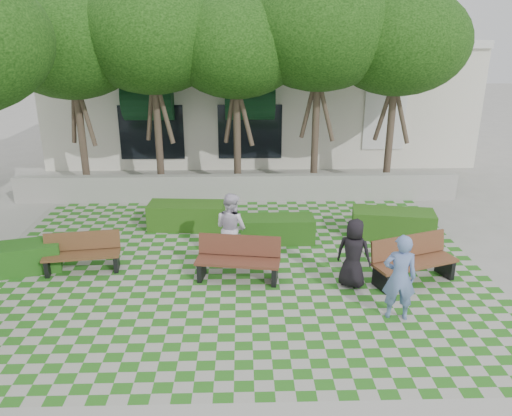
{
  "coord_description": "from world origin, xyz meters",
  "views": [
    {
      "loc": [
        0.17,
        -10.04,
        5.54
      ],
      "look_at": [
        0.5,
        1.5,
        1.4
      ],
      "focal_mm": 35.0,
      "sensor_mm": 36.0,
      "label": 1
    }
  ],
  "objects_px": {
    "hedge_east": "(393,224)",
    "hedge_midleft": "(187,216)",
    "bench_east": "(413,261)",
    "hedge_west": "(17,258)",
    "hedge_midright": "(277,229)",
    "person_white": "(231,228)",
    "bench_west": "(82,253)",
    "bench_mid": "(238,260)",
    "person_blue": "(399,277)",
    "person_dark": "(354,253)"
  },
  "relations": [
    {
      "from": "hedge_east",
      "to": "hedge_midleft",
      "type": "xyz_separation_m",
      "value": [
        -5.86,
        0.84,
        -0.01
      ]
    },
    {
      "from": "bench_east",
      "to": "hedge_west",
      "type": "distance_m",
      "value": 9.4
    },
    {
      "from": "hedge_midright",
      "to": "person_white",
      "type": "height_order",
      "value": "person_white"
    },
    {
      "from": "hedge_midright",
      "to": "person_white",
      "type": "distance_m",
      "value": 1.82
    },
    {
      "from": "bench_west",
      "to": "hedge_midleft",
      "type": "relative_size",
      "value": 0.84
    },
    {
      "from": "bench_west",
      "to": "bench_mid",
      "type": "bearing_deg",
      "value": -15.88
    },
    {
      "from": "bench_mid",
      "to": "hedge_west",
      "type": "xyz_separation_m",
      "value": [
        -5.33,
        0.52,
        -0.14
      ]
    },
    {
      "from": "hedge_east",
      "to": "person_white",
      "type": "relative_size",
      "value": 1.24
    },
    {
      "from": "hedge_east",
      "to": "hedge_midright",
      "type": "height_order",
      "value": "hedge_east"
    },
    {
      "from": "bench_west",
      "to": "person_white",
      "type": "height_order",
      "value": "person_white"
    },
    {
      "from": "bench_mid",
      "to": "person_white",
      "type": "xyz_separation_m",
      "value": [
        -0.18,
        0.97,
        0.41
      ]
    },
    {
      "from": "bench_mid",
      "to": "hedge_east",
      "type": "relative_size",
      "value": 0.9
    },
    {
      "from": "person_blue",
      "to": "person_white",
      "type": "distance_m",
      "value": 4.36
    },
    {
      "from": "person_white",
      "to": "person_dark",
      "type": "bearing_deg",
      "value": -164.24
    },
    {
      "from": "bench_east",
      "to": "person_dark",
      "type": "height_order",
      "value": "person_dark"
    },
    {
      "from": "hedge_midright",
      "to": "person_blue",
      "type": "distance_m",
      "value": 4.54
    },
    {
      "from": "hedge_west",
      "to": "person_white",
      "type": "distance_m",
      "value": 5.2
    },
    {
      "from": "hedge_east",
      "to": "person_white",
      "type": "bearing_deg",
      "value": -162.42
    },
    {
      "from": "bench_west",
      "to": "hedge_east",
      "type": "height_order",
      "value": "bench_west"
    },
    {
      "from": "bench_mid",
      "to": "hedge_midright",
      "type": "relative_size",
      "value": 1.0
    },
    {
      "from": "bench_west",
      "to": "hedge_midleft",
      "type": "distance_m",
      "value": 3.5
    },
    {
      "from": "hedge_west",
      "to": "hedge_east",
      "type": "bearing_deg",
      "value": 10.98
    },
    {
      "from": "bench_west",
      "to": "person_white",
      "type": "relative_size",
      "value": 1.02
    },
    {
      "from": "hedge_midleft",
      "to": "person_dark",
      "type": "relative_size",
      "value": 1.36
    },
    {
      "from": "hedge_midright",
      "to": "bench_west",
      "type": "bearing_deg",
      "value": -161.14
    },
    {
      "from": "bench_mid",
      "to": "hedge_midleft",
      "type": "relative_size",
      "value": 0.92
    },
    {
      "from": "hedge_midleft",
      "to": "person_dark",
      "type": "distance_m",
      "value": 5.51
    },
    {
      "from": "hedge_west",
      "to": "person_dark",
      "type": "relative_size",
      "value": 1.24
    },
    {
      "from": "bench_mid",
      "to": "bench_west",
      "type": "distance_m",
      "value": 3.81
    },
    {
      "from": "hedge_east",
      "to": "person_blue",
      "type": "bearing_deg",
      "value": -104.99
    },
    {
      "from": "bench_mid",
      "to": "person_blue",
      "type": "bearing_deg",
      "value": -19.97
    },
    {
      "from": "hedge_midleft",
      "to": "bench_east",
      "type": "bearing_deg",
      "value": -31.77
    },
    {
      "from": "bench_east",
      "to": "person_dark",
      "type": "bearing_deg",
      "value": 167.19
    },
    {
      "from": "bench_east",
      "to": "hedge_midright",
      "type": "bearing_deg",
      "value": 121.07
    },
    {
      "from": "hedge_west",
      "to": "person_blue",
      "type": "relative_size",
      "value": 1.1
    },
    {
      "from": "hedge_midright",
      "to": "hedge_midleft",
      "type": "bearing_deg",
      "value": 158.05
    },
    {
      "from": "bench_east",
      "to": "bench_west",
      "type": "bearing_deg",
      "value": 154.52
    },
    {
      "from": "hedge_midright",
      "to": "hedge_west",
      "type": "distance_m",
      "value": 6.61
    },
    {
      "from": "person_blue",
      "to": "bench_west",
      "type": "bearing_deg",
      "value": -8.37
    },
    {
      "from": "bench_mid",
      "to": "person_white",
      "type": "height_order",
      "value": "person_white"
    },
    {
      "from": "hedge_east",
      "to": "hedge_midleft",
      "type": "relative_size",
      "value": 1.02
    },
    {
      "from": "hedge_midleft",
      "to": "bench_west",
      "type": "bearing_deg",
      "value": -129.63
    },
    {
      "from": "hedge_west",
      "to": "person_white",
      "type": "xyz_separation_m",
      "value": [
        5.15,
        0.45,
        0.55
      ]
    },
    {
      "from": "hedge_east",
      "to": "person_blue",
      "type": "distance_m",
      "value": 4.34
    },
    {
      "from": "hedge_midright",
      "to": "bench_mid",
      "type": "bearing_deg",
      "value": -115.86
    },
    {
      "from": "person_blue",
      "to": "hedge_west",
      "type": "bearing_deg",
      "value": -5.1
    },
    {
      "from": "hedge_east",
      "to": "hedge_midleft",
      "type": "height_order",
      "value": "hedge_east"
    },
    {
      "from": "bench_west",
      "to": "person_blue",
      "type": "relative_size",
      "value": 1.01
    },
    {
      "from": "hedge_midright",
      "to": "person_blue",
      "type": "xyz_separation_m",
      "value": [
        2.15,
        -3.95,
        0.56
      ]
    },
    {
      "from": "hedge_midleft",
      "to": "person_blue",
      "type": "distance_m",
      "value": 6.92
    }
  ]
}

